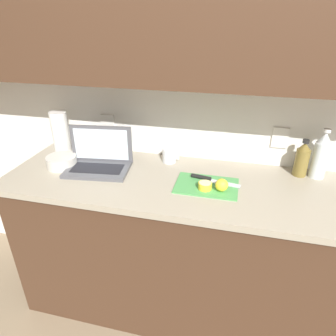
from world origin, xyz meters
name	(u,v)px	position (x,y,z in m)	size (l,w,h in m)	color
ground_plane	(217,308)	(0.00, 0.00, 0.00)	(12.00, 12.00, 0.00)	#847056
wall_back	(245,56)	(0.00, 0.25, 1.56)	(5.20, 0.38, 2.60)	white
counter_unit	(227,254)	(0.02, 0.00, 0.48)	(2.50, 0.64, 0.94)	#472D1E
laptop	(99,159)	(-0.76, 0.04, 1.00)	(0.39, 0.27, 0.24)	#515156
cutting_board	(206,186)	(-0.13, -0.02, 0.94)	(0.33, 0.23, 0.01)	#4C9E51
knife	(207,179)	(-0.13, 0.03, 0.95)	(0.27, 0.08, 0.02)	silver
lemon_half_cut	(205,186)	(-0.13, -0.06, 0.96)	(0.07, 0.07, 0.04)	yellow
lemon_whole_beside	(221,185)	(-0.05, -0.06, 0.98)	(0.07, 0.07, 0.07)	yellow
bottle_green_soda	(321,156)	(0.45, 0.23, 1.07)	(0.08, 0.08, 0.28)	silver
bottle_oil_tall	(302,159)	(0.37, 0.23, 1.03)	(0.08, 0.08, 0.21)	olive
measuring_cup	(169,155)	(-0.38, 0.22, 0.98)	(0.10, 0.08, 0.09)	silver
bowl_white	(62,161)	(-0.99, 0.01, 0.97)	(0.17, 0.17, 0.06)	beige
paper_towel_roll	(60,133)	(-1.10, 0.21, 1.07)	(0.11, 0.11, 0.27)	white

